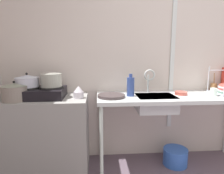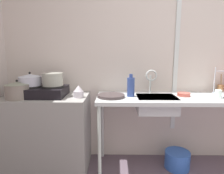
{
  "view_description": "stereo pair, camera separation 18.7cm",
  "coord_description": "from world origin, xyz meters",
  "px_view_note": "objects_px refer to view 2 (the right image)",
  "views": [
    {
      "loc": [
        -1.04,
        -0.72,
        1.32
      ],
      "look_at": [
        -0.88,
        1.37,
        0.95
      ],
      "focal_mm": 31.33,
      "sensor_mm": 36.0,
      "label": 1
    },
    {
      "loc": [
        -0.85,
        -0.72,
        1.32
      ],
      "look_at": [
        -0.88,
        1.37,
        0.95
      ],
      "focal_mm": 31.33,
      "sensor_mm": 36.0,
      "label": 2
    }
  ],
  "objects_px": {
    "pot_beside_stove": "(18,90)",
    "cup_by_rack": "(218,94)",
    "bucket_on_floor": "(177,160)",
    "pot_on_left_burner": "(30,80)",
    "utensil_jar": "(220,89)",
    "percolator": "(78,92)",
    "sink_basin": "(156,104)",
    "faucet": "(151,77)",
    "frying_pan": "(111,96)",
    "stove": "(42,91)",
    "pot_on_right_burner": "(53,79)",
    "small_bowl_on_drainboard": "(184,94)",
    "bottle_by_sink": "(131,87)"
  },
  "relations": [
    {
      "from": "sink_basin",
      "to": "frying_pan",
      "type": "height_order",
      "value": "frying_pan"
    },
    {
      "from": "cup_by_rack",
      "to": "small_bowl_on_drainboard",
      "type": "distance_m",
      "value": 0.34
    },
    {
      "from": "stove",
      "to": "sink_basin",
      "type": "xyz_separation_m",
      "value": [
        1.26,
        -0.0,
        -0.14
      ]
    },
    {
      "from": "frying_pan",
      "to": "cup_by_rack",
      "type": "xyz_separation_m",
      "value": [
        1.13,
        -0.02,
        0.03
      ]
    },
    {
      "from": "pot_beside_stove",
      "to": "frying_pan",
      "type": "relative_size",
      "value": 0.86
    },
    {
      "from": "pot_on_left_burner",
      "to": "bucket_on_floor",
      "type": "bearing_deg",
      "value": -0.25
    },
    {
      "from": "pot_on_right_burner",
      "to": "small_bowl_on_drainboard",
      "type": "relative_size",
      "value": 1.57
    },
    {
      "from": "percolator",
      "to": "bucket_on_floor",
      "type": "xyz_separation_m",
      "value": [
        1.11,
        0.04,
        -0.81
      ]
    },
    {
      "from": "pot_beside_stove",
      "to": "cup_by_rack",
      "type": "bearing_deg",
      "value": 1.5
    },
    {
      "from": "small_bowl_on_drainboard",
      "to": "sink_basin",
      "type": "bearing_deg",
      "value": -173.51
    },
    {
      "from": "frying_pan",
      "to": "cup_by_rack",
      "type": "bearing_deg",
      "value": -1.04
    },
    {
      "from": "pot_on_right_burner",
      "to": "percolator",
      "type": "xyz_separation_m",
      "value": [
        0.29,
        -0.05,
        -0.12
      ]
    },
    {
      "from": "small_bowl_on_drainboard",
      "to": "bucket_on_floor",
      "type": "xyz_separation_m",
      "value": [
        -0.04,
        -0.04,
        -0.76
      ]
    },
    {
      "from": "pot_beside_stove",
      "to": "utensil_jar",
      "type": "distance_m",
      "value": 2.29
    },
    {
      "from": "percolator",
      "to": "small_bowl_on_drainboard",
      "type": "xyz_separation_m",
      "value": [
        1.15,
        0.08,
        -0.05
      ]
    },
    {
      "from": "pot_on_right_burner",
      "to": "bottle_by_sink",
      "type": "xyz_separation_m",
      "value": [
        0.85,
        0.01,
        -0.08
      ]
    },
    {
      "from": "pot_beside_stove",
      "to": "bucket_on_floor",
      "type": "relative_size",
      "value": 0.89
    },
    {
      "from": "pot_on_left_burner",
      "to": "pot_beside_stove",
      "type": "height_order",
      "value": "pot_on_left_burner"
    },
    {
      "from": "pot_beside_stove",
      "to": "percolator",
      "type": "distance_m",
      "value": 0.63
    },
    {
      "from": "sink_basin",
      "to": "pot_on_right_burner",
      "type": "bearing_deg",
      "value": 179.75
    },
    {
      "from": "bucket_on_floor",
      "to": "percolator",
      "type": "bearing_deg",
      "value": -177.72
    },
    {
      "from": "pot_beside_stove",
      "to": "pot_on_right_burner",
      "type": "bearing_deg",
      "value": 19.08
    },
    {
      "from": "frying_pan",
      "to": "pot_beside_stove",
      "type": "bearing_deg",
      "value": -175.54
    },
    {
      "from": "pot_on_left_burner",
      "to": "sink_basin",
      "type": "relative_size",
      "value": 0.57
    },
    {
      "from": "percolator",
      "to": "bucket_on_floor",
      "type": "distance_m",
      "value": 1.37
    },
    {
      "from": "small_bowl_on_drainboard",
      "to": "bucket_on_floor",
      "type": "height_order",
      "value": "small_bowl_on_drainboard"
    },
    {
      "from": "sink_basin",
      "to": "faucet",
      "type": "xyz_separation_m",
      "value": [
        -0.04,
        0.16,
        0.28
      ]
    },
    {
      "from": "pot_on_left_burner",
      "to": "utensil_jar",
      "type": "distance_m",
      "value": 2.2
    },
    {
      "from": "percolator",
      "to": "cup_by_rack",
      "type": "bearing_deg",
      "value": -0.37
    },
    {
      "from": "pot_on_left_burner",
      "to": "frying_pan",
      "type": "xyz_separation_m",
      "value": [
        0.88,
        -0.04,
        -0.17
      ]
    },
    {
      "from": "stove",
      "to": "pot_on_left_burner",
      "type": "relative_size",
      "value": 2.1
    },
    {
      "from": "pot_on_left_burner",
      "to": "percolator",
      "type": "distance_m",
      "value": 0.55
    },
    {
      "from": "pot_on_right_burner",
      "to": "utensil_jar",
      "type": "relative_size",
      "value": 0.97
    },
    {
      "from": "percolator",
      "to": "sink_basin",
      "type": "xyz_separation_m",
      "value": [
        0.85,
        0.05,
        -0.15
      ]
    },
    {
      "from": "pot_beside_stove",
      "to": "cup_by_rack",
      "type": "relative_size",
      "value": 2.85
    },
    {
      "from": "percolator",
      "to": "faucet",
      "type": "distance_m",
      "value": 0.84
    },
    {
      "from": "stove",
      "to": "bucket_on_floor",
      "type": "distance_m",
      "value": 1.72
    },
    {
      "from": "pot_on_left_burner",
      "to": "cup_by_rack",
      "type": "distance_m",
      "value": 2.02
    },
    {
      "from": "frying_pan",
      "to": "bucket_on_floor",
      "type": "bearing_deg",
      "value": 2.49
    },
    {
      "from": "percolator",
      "to": "faucet",
      "type": "relative_size",
      "value": 0.46
    },
    {
      "from": "pot_on_right_burner",
      "to": "pot_beside_stove",
      "type": "bearing_deg",
      "value": -160.92
    },
    {
      "from": "frying_pan",
      "to": "utensil_jar",
      "type": "relative_size",
      "value": 1.3
    },
    {
      "from": "pot_beside_stove",
      "to": "percolator",
      "type": "xyz_separation_m",
      "value": [
        0.62,
        0.06,
        -0.03
      ]
    },
    {
      "from": "frying_pan",
      "to": "bucket_on_floor",
      "type": "relative_size",
      "value": 1.04
    },
    {
      "from": "stove",
      "to": "utensil_jar",
      "type": "relative_size",
      "value": 2.28
    },
    {
      "from": "pot_on_right_burner",
      "to": "percolator",
      "type": "bearing_deg",
      "value": -10.16
    },
    {
      "from": "pot_beside_stove",
      "to": "percolator",
      "type": "height_order",
      "value": "pot_beside_stove"
    },
    {
      "from": "faucet",
      "to": "frying_pan",
      "type": "distance_m",
      "value": 0.53
    },
    {
      "from": "cup_by_rack",
      "to": "pot_on_left_burner",
      "type": "bearing_deg",
      "value": 178.27
    },
    {
      "from": "stove",
      "to": "sink_basin",
      "type": "relative_size",
      "value": 1.21
    }
  ]
}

